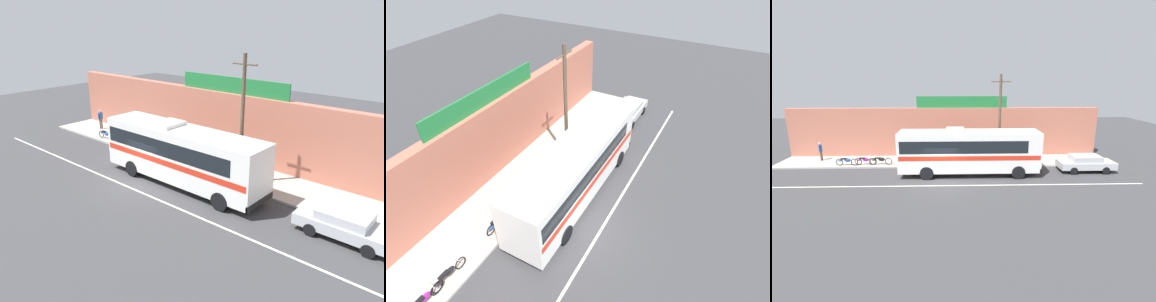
{
  "view_description": "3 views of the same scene",
  "coord_description": "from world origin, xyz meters",
  "views": [
    {
      "loc": [
        16.73,
        -14.04,
        9.78
      ],
      "look_at": [
        2.38,
        2.39,
        2.03
      ],
      "focal_mm": 35.42,
      "sensor_mm": 36.0,
      "label": 1
    },
    {
      "loc": [
        -9.68,
        -4.86,
        13.36
      ],
      "look_at": [
        3.83,
        2.47,
        1.86
      ],
      "focal_mm": 29.11,
      "sensor_mm": 36.0,
      "label": 2
    },
    {
      "loc": [
        1.16,
        -20.04,
        7.65
      ],
      "look_at": [
        1.78,
        1.46,
        2.01
      ],
      "focal_mm": 26.35,
      "sensor_mm": 36.0,
      "label": 3
    }
  ],
  "objects": [
    {
      "name": "sidewalk_slab",
      "position": [
        0.0,
        5.2,
        0.07
      ],
      "size": [
        30.0,
        3.6,
        0.14
      ],
      "primitive_type": "cube",
      "color": "#A8A399",
      "rests_on": "ground_plane"
    },
    {
      "name": "road_center_stripe",
      "position": [
        0.0,
        -0.8,
        0.0
      ],
      "size": [
        30.0,
        0.14,
        0.01
      ],
      "primitive_type": "cube",
      "color": "silver",
      "rests_on": "ground_plane"
    },
    {
      "name": "motorcycle_green",
      "position": [
        -5.54,
        4.03,
        0.57
      ],
      "size": [
        1.95,
        0.56,
        0.94
      ],
      "color": "black",
      "rests_on": "sidewalk_slab"
    },
    {
      "name": "pedestrian_near_shop",
      "position": [
        -11.41,
        5.57,
        1.15
      ],
      "size": [
        0.3,
        0.48,
        1.73
      ],
      "color": "brown",
      "rests_on": "sidewalk_slab"
    },
    {
      "name": "motorcycle_red",
      "position": [
        -8.46,
        3.89,
        0.57
      ],
      "size": [
        1.92,
        0.56,
        0.94
      ],
      "color": "black",
      "rests_on": "sidewalk_slab"
    },
    {
      "name": "utility_pole",
      "position": [
        4.92,
        3.92,
        4.16
      ],
      "size": [
        1.6,
        0.22,
        7.77
      ],
      "color": "brown",
      "rests_on": "sidewalk_slab"
    },
    {
      "name": "motorcycle_blue",
      "position": [
        -2.09,
        4.08,
        0.57
      ],
      "size": [
        1.85,
        0.56,
        0.94
      ],
      "color": "black",
      "rests_on": "sidewalk_slab"
    },
    {
      "name": "intercity_bus",
      "position": [
        2.12,
        1.69,
        2.07
      ],
      "size": [
        11.1,
        2.64,
        3.78
      ],
      "color": "white",
      "rests_on": "ground_plane"
    },
    {
      "name": "ground_plane",
      "position": [
        0.0,
        0.0,
        0.0
      ],
      "size": [
        70.0,
        70.0,
        0.0
      ],
      "primitive_type": "plane",
      "color": "#3A3A3D"
    },
    {
      "name": "storefront_billboard",
      "position": [
        1.73,
        7.35,
        5.35
      ],
      "size": [
        8.68,
        0.12,
        1.1
      ],
      "primitive_type": "cube",
      "color": "#1E7538",
      "rests_on": "storefront_facade"
    },
    {
      "name": "parked_car",
      "position": [
        11.97,
        2.17,
        0.74
      ],
      "size": [
        4.54,
        1.88,
        1.37
      ],
      "color": "#B7BABF",
      "rests_on": "ground_plane"
    },
    {
      "name": "motorcycle_orange",
      "position": [
        -6.91,
        4.01,
        0.57
      ],
      "size": [
        1.84,
        0.56,
        0.94
      ],
      "color": "black",
      "rests_on": "sidewalk_slab"
    },
    {
      "name": "storefront_facade",
      "position": [
        0.0,
        7.35,
        2.4
      ],
      "size": [
        30.0,
        0.7,
        4.8
      ],
      "primitive_type": "cube",
      "color": "#B26651",
      "rests_on": "ground_plane"
    }
  ]
}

